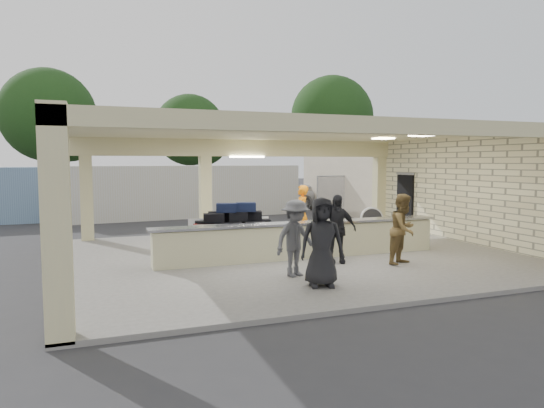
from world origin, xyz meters
name	(u,v)px	position (x,y,z in m)	size (l,w,h in m)	color
ground	(295,258)	(0.00, 0.00, 0.00)	(120.00, 120.00, 0.00)	#2D2D30
pavilion	(293,208)	(0.21, 0.66, 1.35)	(12.01, 10.00, 3.55)	slate
baggage_counter	(302,240)	(0.00, -0.50, 0.59)	(8.20, 0.58, 0.98)	beige
luggage_cart	(232,226)	(-1.57, 0.91, 0.88)	(2.57, 1.74, 1.42)	silver
drum_fan	(372,218)	(4.46, 3.18, 0.59)	(0.86, 0.59, 0.91)	silver
baggage_handler	(301,214)	(1.03, 1.92, 1.02)	(0.67, 0.37, 1.85)	orange
passenger_a	(404,229)	(2.09, -2.12, 1.00)	(0.87, 0.38, 1.80)	olive
passenger_b	(336,229)	(0.54, -1.42, 0.98)	(1.04, 0.38, 1.77)	black
passenger_c	(296,238)	(-1.01, -2.41, 0.97)	(1.13, 0.40, 1.75)	#4C4D51
passenger_d	(322,242)	(-0.85, -3.42, 1.04)	(0.91, 0.37, 1.87)	black
car_white_a	(316,195)	(7.23, 13.83, 0.69)	(2.29, 4.84, 1.38)	silver
car_white_b	(409,193)	(13.13, 12.83, 0.74)	(1.74, 4.66, 1.47)	silver
car_dark	(269,196)	(4.73, 15.09, 0.64)	(1.35, 3.83, 1.28)	black
container_white	(184,191)	(-1.11, 11.43, 1.26)	(11.59, 2.32, 2.51)	beige
fence	(419,193)	(11.00, 9.00, 1.05)	(12.06, 0.06, 2.03)	gray
tree_left	(54,119)	(-7.68, 24.16, 5.59)	(6.60, 6.30, 9.00)	#382619
tree_mid	(193,133)	(2.32, 26.16, 4.96)	(6.00, 5.60, 8.00)	#382619
tree_right	(334,121)	(14.32, 25.16, 6.21)	(7.20, 7.00, 10.00)	#382619
adjacent_building	(385,182)	(9.50, 10.00, 1.60)	(6.00, 8.00, 3.20)	beige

